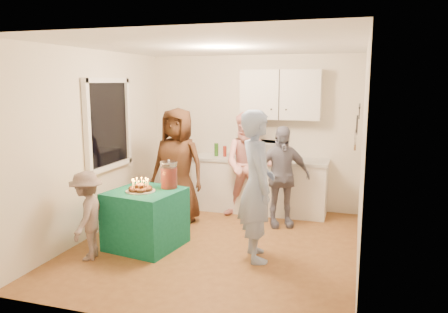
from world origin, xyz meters
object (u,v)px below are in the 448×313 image
(microwave, at_px, (265,150))
(party_table, at_px, (146,219))
(punch_jar, at_px, (169,176))
(child_near_left, at_px, (87,216))
(man_birthday, at_px, (257,186))
(woman_back_left, at_px, (178,166))
(woman_back_right, at_px, (281,177))
(counter, at_px, (259,186))
(woman_back_center, at_px, (249,166))

(microwave, bearing_deg, party_table, -114.34)
(punch_jar, distance_m, child_near_left, 1.15)
(party_table, relative_size, man_birthday, 0.46)
(party_table, bearing_deg, woman_back_left, 89.91)
(woman_back_left, bearing_deg, man_birthday, -30.42)
(woman_back_right, bearing_deg, child_near_left, -160.41)
(woman_back_right, bearing_deg, man_birthday, -116.92)
(microwave, distance_m, woman_back_right, 0.79)
(child_near_left, bearing_deg, counter, 132.43)
(microwave, xyz_separation_m, party_table, (-1.16, -1.99, -0.67))
(counter, xyz_separation_m, woman_back_right, (0.46, -0.63, 0.33))
(party_table, height_order, man_birthday, man_birthday)
(counter, bearing_deg, woman_back_right, -53.68)
(microwave, xyz_separation_m, man_birthday, (0.31, -1.95, -0.13))
(woman_back_right, height_order, child_near_left, woman_back_right)
(man_birthday, bearing_deg, woman_back_center, -7.49)
(woman_back_center, bearing_deg, punch_jar, -122.12)
(woman_back_left, bearing_deg, woman_back_center, 33.43)
(microwave, bearing_deg, woman_back_right, -53.08)
(counter, distance_m, party_table, 2.27)
(woman_back_right, bearing_deg, party_table, -162.66)
(microwave, height_order, woman_back_center, woman_back_center)
(woman_back_right, bearing_deg, woman_back_left, 166.20)
(woman_back_center, relative_size, woman_back_right, 1.11)
(party_table, xyz_separation_m, woman_back_right, (1.54, 1.36, 0.38))
(counter, height_order, punch_jar, punch_jar)
(counter, height_order, microwave, microwave)
(microwave, distance_m, woman_back_center, 0.46)
(woman_back_left, bearing_deg, child_near_left, -101.86)
(party_table, bearing_deg, woman_back_right, 41.48)
(counter, distance_m, woman_back_center, 0.56)
(woman_back_left, xyz_separation_m, woman_back_right, (1.54, 0.28, -0.13))
(microwave, xyz_separation_m, woman_back_right, (0.38, -0.63, -0.29))
(counter, relative_size, microwave, 4.24)
(party_table, xyz_separation_m, punch_jar, (0.24, 0.22, 0.55))
(man_birthday, xyz_separation_m, woman_back_center, (-0.49, 1.58, -0.07))
(party_table, distance_m, child_near_left, 0.78)
(party_table, height_order, punch_jar, punch_jar)
(counter, distance_m, punch_jar, 2.02)
(man_birthday, bearing_deg, counter, -13.19)
(punch_jar, bearing_deg, woman_back_center, 62.12)
(microwave, relative_size, woman_back_left, 0.29)
(man_birthday, relative_size, woman_back_left, 1.04)
(microwave, height_order, punch_jar, microwave)
(punch_jar, distance_m, woman_back_left, 0.90)
(counter, distance_m, woman_back_right, 0.85)
(man_birthday, relative_size, woman_back_center, 1.09)
(party_table, bearing_deg, punch_jar, 42.13)
(punch_jar, bearing_deg, woman_back_right, 41.35)
(woman_back_left, xyz_separation_m, child_near_left, (-0.49, -1.66, -0.34))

